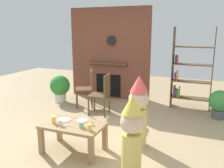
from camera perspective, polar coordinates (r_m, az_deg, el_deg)
ground_plane at (r=4.20m, az=-4.04°, el=-13.23°), size 12.00×12.00×0.00m
brick_fireplace_feature at (r=6.51m, az=-0.58°, el=7.13°), size 2.20×0.28×2.40m
bookshelf at (r=5.88m, az=17.79°, el=2.51°), size 0.90×0.28×1.90m
coffee_table at (r=3.77m, az=-9.16°, el=-10.45°), size 0.93×0.57×0.45m
paper_cup_near_left at (r=3.47m, az=-5.28°, el=-10.21°), size 0.06×0.06×0.09m
paper_cup_near_right at (r=3.80m, az=-13.59°, el=-8.28°), size 0.06×0.06×0.11m
paper_cup_center at (r=3.58m, az=-7.21°, el=-9.55°), size 0.08×0.08×0.09m
paper_cup_far_left at (r=3.70m, az=-12.12°, el=-8.97°), size 0.06×0.06×0.09m
paper_plate_front at (r=3.91m, az=-11.28°, el=-8.34°), size 0.21×0.21×0.01m
paper_plate_rear at (r=3.84m, az=-7.03°, el=-8.56°), size 0.17×0.17×0.01m
birthday_cake_slice at (r=3.65m, az=-4.86°, el=-9.13°), size 0.10×0.10×0.08m
table_fork at (r=3.67m, az=-10.26°, el=-9.79°), size 0.14×0.08×0.01m
child_with_cone_hat at (r=3.08m, az=4.71°, el=-11.73°), size 0.30×0.30×1.07m
child_in_pink at (r=3.84m, az=6.29°, el=-5.98°), size 0.32×0.32×1.16m
dining_chair_left at (r=5.84m, az=-5.76°, el=-0.40°), size 0.54×0.54×0.90m
dining_chair_middle at (r=5.23m, az=-2.14°, el=-1.91°), size 0.44×0.44×0.90m
potted_plant_tall at (r=5.55m, az=24.16°, el=-4.09°), size 0.46×0.46×0.60m
potted_plant_short at (r=6.31m, az=-12.21°, el=-0.65°), size 0.51×0.51×0.69m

